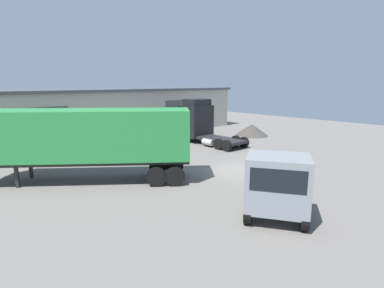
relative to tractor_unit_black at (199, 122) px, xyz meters
The scene contains 6 objects.
ground_plane 10.11m from the tractor_unit_black, 119.32° to the right, with size 60.00×60.00×0.00m, color slate.
warehouse_building 11.25m from the tractor_unit_black, 115.68° to the left, with size 31.10×10.09×4.87m.
tractor_unit_black is the anchor object (origin of this frame).
container_trailer_green 13.27m from the tractor_unit_black, 162.50° to the right, with size 10.35×9.15×4.04m.
flatbed_truck_grey 15.79m from the tractor_unit_black, 122.44° to the right, with size 7.64×5.91×2.71m.
gravel_pile 6.65m from the tractor_unit_black, 12.67° to the right, with size 3.49×3.49×1.21m.
Camera 1 is at (-14.67, -11.06, 5.48)m, focal length 28.00 mm.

